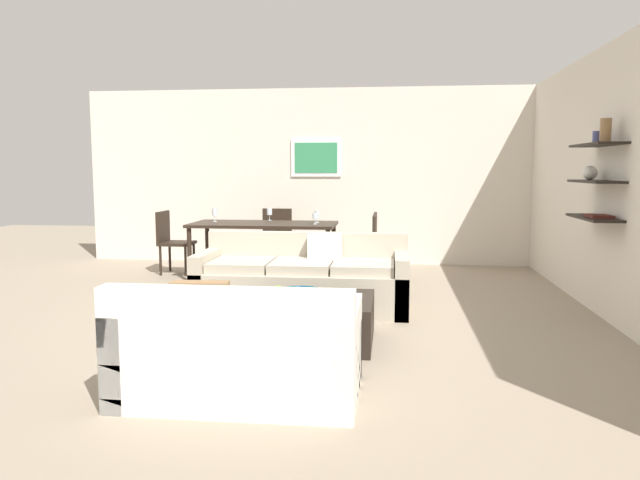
{
  "coord_description": "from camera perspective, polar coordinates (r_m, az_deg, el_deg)",
  "views": [
    {
      "loc": [
        0.91,
        -5.91,
        1.47
      ],
      "look_at": [
        0.2,
        0.2,
        0.75
      ],
      "focal_mm": 34.18,
      "sensor_mm": 36.0,
      "label": 1
    }
  ],
  "objects": [
    {
      "name": "dining_chair_right_far",
      "position": [
        8.26,
        4.39,
        -0.06
      ],
      "size": [
        0.44,
        0.44,
        0.88
      ],
      "color": "black",
      "rests_on": "ground"
    },
    {
      "name": "apple_on_coffee_table",
      "position": [
        5.32,
        -3.94,
        -4.7
      ],
      "size": [
        0.08,
        0.08,
        0.08
      ],
      "primitive_type": "sphere",
      "color": "#669E2D",
      "rests_on": "coffee_table"
    },
    {
      "name": "back_wall_unit",
      "position": [
        9.46,
        2.96,
        5.96
      ],
      "size": [
        8.4,
        0.09,
        2.7
      ],
      "color": "silver",
      "rests_on": "ground"
    },
    {
      "name": "wine_glass_left_far",
      "position": [
        8.47,
        -9.84,
        2.57
      ],
      "size": [
        0.07,
        0.07,
        0.18
      ],
      "color": "silver",
      "rests_on": "dining_table"
    },
    {
      "name": "wine_glass_right_near",
      "position": [
        7.97,
        -0.47,
        2.21
      ],
      "size": [
        0.06,
        0.06,
        0.14
      ],
      "color": "silver",
      "rests_on": "dining_table"
    },
    {
      "name": "wine_glass_head",
      "position": [
        8.57,
        -4.76,
        2.62
      ],
      "size": [
        0.07,
        0.07,
        0.17
      ],
      "color": "silver",
      "rests_on": "dining_table"
    },
    {
      "name": "dining_chair_right_near",
      "position": [
        7.86,
        4.27,
        -0.4
      ],
      "size": [
        0.44,
        0.44,
        0.88
      ],
      "color": "black",
      "rests_on": "ground"
    },
    {
      "name": "sofa_beige",
      "position": [
        6.42,
        -1.56,
        -3.9
      ],
      "size": [
        2.19,
        0.9,
        0.78
      ],
      "color": "#B2A893",
      "rests_on": "ground"
    },
    {
      "name": "coffee_table",
      "position": [
        5.23,
        -1.16,
        -7.49
      ],
      "size": [
        1.11,
        0.92,
        0.38
      ],
      "color": "black",
      "rests_on": "ground"
    },
    {
      "name": "loveseat_white",
      "position": [
        4.03,
        -7.54,
        -10.37
      ],
      "size": [
        1.53,
        0.9,
        0.78
      ],
      "color": "white",
      "rests_on": "ground"
    },
    {
      "name": "candle_jar",
      "position": [
        5.06,
        1.56,
        -5.29
      ],
      "size": [
        0.08,
        0.08,
        0.08
      ],
      "primitive_type": "cylinder",
      "color": "silver",
      "rests_on": "coffee_table"
    },
    {
      "name": "wine_glass_right_far",
      "position": [
        8.19,
        -0.28,
        2.38
      ],
      "size": [
        0.06,
        0.06,
        0.16
      ],
      "color": "silver",
      "rests_on": "dining_table"
    },
    {
      "name": "dining_chair_left_far",
      "position": [
        8.81,
        -13.78,
        0.19
      ],
      "size": [
        0.44,
        0.44,
        0.88
      ],
      "color": "black",
      "rests_on": "ground"
    },
    {
      "name": "right_wall_shelf_unit",
      "position": [
        6.84,
        24.79,
        5.06
      ],
      "size": [
        0.34,
        8.2,
        2.7
      ],
      "color": "silver",
      "rests_on": "ground"
    },
    {
      "name": "ground_plane",
      "position": [
        6.16,
        -2.03,
        -7.13
      ],
      "size": [
        18.0,
        18.0,
        0.0
      ],
      "primitive_type": "plane",
      "color": "gray"
    },
    {
      "name": "dining_table",
      "position": [
        8.21,
        -5.29,
        1.14
      ],
      "size": [
        1.93,
        0.9,
        0.75
      ],
      "color": "black",
      "rests_on": "ground"
    },
    {
      "name": "dining_chair_head",
      "position": [
        9.06,
        -4.15,
        0.54
      ],
      "size": [
        0.44,
        0.44,
        0.88
      ],
      "color": "black",
      "rests_on": "ground"
    },
    {
      "name": "decorative_bowl",
      "position": [
        5.13,
        -1.85,
        -5.08
      ],
      "size": [
        0.35,
        0.35,
        0.09
      ],
      "color": "navy",
      "rests_on": "coffee_table"
    }
  ]
}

